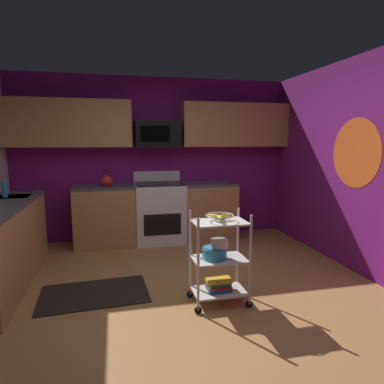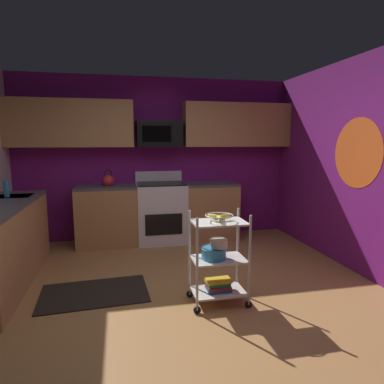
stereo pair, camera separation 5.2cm
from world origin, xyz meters
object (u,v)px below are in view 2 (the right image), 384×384
microwave (159,134)px  rolling_cart (219,259)px  mixing_bowl_small (219,243)px  book_stack (218,285)px  fruit_bowl (219,217)px  dish_soap_bottle (6,189)px  mixing_bowl_large (214,253)px  oven_range (161,212)px  kettle (108,181)px

microwave → rolling_cart: bearing=-82.7°
mixing_bowl_small → book_stack: mixing_bowl_small is taller
fruit_bowl → dish_soap_bottle: size_ratio=1.36×
mixing_bowl_large → rolling_cart: bearing=-0.0°
oven_range → mixing_bowl_large: 2.23m
mixing_bowl_large → mixing_bowl_small: (0.04, -0.02, 0.10)m
mixing_bowl_small → dish_soap_bottle: size_ratio=0.91×
fruit_bowl → book_stack: 0.69m
rolling_cart → oven_range: bearing=97.6°
microwave → mixing_bowl_large: size_ratio=2.78×
dish_soap_bottle → mixing_bowl_large: bearing=-31.9°
oven_range → mixing_bowl_large: bearing=-83.7°
mixing_bowl_large → kettle: 2.49m
oven_range → rolling_cart: oven_range is taller
oven_range → fruit_bowl: size_ratio=4.04×
dish_soap_bottle → fruit_bowl: bearing=-31.4°
mixing_bowl_large → mixing_bowl_small: bearing=-23.3°
book_stack → microwave: bearing=97.3°
mixing_bowl_large → kettle: kettle is taller
mixing_bowl_small → microwave: bearing=97.1°
microwave → mixing_bowl_small: size_ratio=3.85×
rolling_cart → dish_soap_bottle: size_ratio=4.57×
rolling_cart → book_stack: size_ratio=3.57×
mixing_bowl_small → kettle: bearing=116.0°
oven_range → dish_soap_bottle: bearing=-157.2°
mixing_bowl_small → oven_range: bearing=97.4°
rolling_cart → mixing_bowl_large: (-0.05, 0.00, 0.07)m
microwave → fruit_bowl: microwave is taller
fruit_bowl → mixing_bowl_small: 0.26m
mixing_bowl_small → book_stack: 0.43m
microwave → kettle: (-0.80, -0.11, -0.70)m
rolling_cart → mixing_bowl_large: 0.08m
fruit_bowl → dish_soap_bottle: bearing=148.6°
mixing_bowl_large → dish_soap_bottle: 2.66m
rolling_cart → book_stack: 0.27m
microwave → book_stack: size_ratio=2.73×
book_stack → oven_range: bearing=97.6°
dish_soap_bottle → book_stack: bearing=-31.4°
mixing_bowl_small → book_stack: size_ratio=0.71×
book_stack → kettle: (-1.09, 2.21, 0.81)m
rolling_cart → mixing_bowl_large: rolling_cart is taller
dish_soap_bottle → mixing_bowl_small: bearing=-31.8°
fruit_bowl → kettle: size_ratio=1.03×
mixing_bowl_small → kettle: 2.51m
mixing_bowl_large → mixing_bowl_small: 0.11m
microwave → book_stack: bearing=-82.7°
book_stack → rolling_cart: bearing=-14.0°
oven_range → mixing_bowl_small: 2.25m
mixing_bowl_large → fruit_bowl: bearing=0.0°
microwave → kettle: bearing=-172.3°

